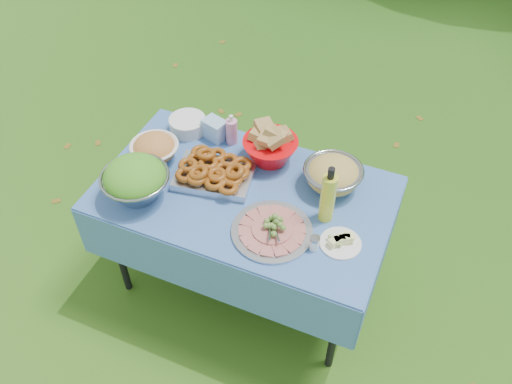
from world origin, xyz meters
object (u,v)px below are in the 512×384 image
picnic_table (245,240)px  bread_bowl (270,146)px  salad_bowl (135,180)px  plate_stack (188,125)px  pasta_bowl_steel (333,174)px  charcuterie_platter (272,226)px  oil_bottle (328,194)px

picnic_table → bread_bowl: size_ratio=5.02×
salad_bowl → plate_stack: 0.55m
salad_bowl → pasta_bowl_steel: 0.97m
picnic_table → pasta_bowl_steel: (0.39, 0.22, 0.46)m
charcuterie_platter → oil_bottle: (0.20, 0.19, 0.12)m
salad_bowl → bread_bowl: salad_bowl is taller
salad_bowl → charcuterie_platter: size_ratio=0.86×
picnic_table → salad_bowl: (-0.47, -0.23, 0.49)m
bread_bowl → pasta_bowl_steel: bread_bowl is taller
plate_stack → pasta_bowl_steel: size_ratio=0.69×
pasta_bowl_steel → plate_stack: bearing=173.3°
picnic_table → salad_bowl: 0.72m
plate_stack → oil_bottle: (0.91, -0.32, 0.12)m
salad_bowl → pasta_bowl_steel: (0.86, 0.44, -0.03)m
picnic_table → bread_bowl: 0.55m
salad_bowl → oil_bottle: size_ratio=1.03×
pasta_bowl_steel → charcuterie_platter: size_ratio=0.77×
plate_stack → pasta_bowl_steel: 0.88m
bread_bowl → oil_bottle: 0.49m
oil_bottle → pasta_bowl_steel: bearing=99.6°
bread_bowl → salad_bowl: bearing=-134.9°
bread_bowl → picnic_table: bearing=-96.0°
plate_stack → charcuterie_platter: (0.71, -0.51, 0.00)m
salad_bowl → pasta_bowl_steel: salad_bowl is taller
bread_bowl → charcuterie_platter: (0.20, -0.46, -0.05)m
pasta_bowl_steel → salad_bowl: bearing=-152.7°
charcuterie_platter → oil_bottle: bearing=42.8°
picnic_table → bread_bowl: (0.03, 0.27, 0.48)m
charcuterie_platter → oil_bottle: 0.30m
picnic_table → charcuterie_platter: charcuterie_platter is taller
plate_stack → bread_bowl: bearing=-4.8°
picnic_table → plate_stack: bearing=146.7°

